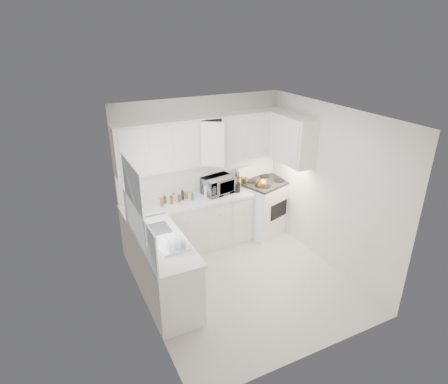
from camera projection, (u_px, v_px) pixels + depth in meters
floor at (244, 282)px, 5.87m from camera, size 3.20×3.20×0.00m
ceiling at (248, 115)px, 4.83m from camera, size 3.20×3.20×0.00m
wall_back at (201, 171)px, 6.66m from camera, size 3.00×0.00×3.00m
wall_front at (319, 265)px, 4.04m from camera, size 3.00×0.00×3.00m
wall_left at (142, 230)px, 4.74m from camera, size 0.00×3.20×3.20m
wall_right at (329, 188)px, 5.96m from camera, size 0.00×3.20×3.20m
window_blinds at (134, 201)px, 4.94m from camera, size 0.06×0.96×1.06m
lower_cabinets_back at (189, 226)px, 6.60m from camera, size 2.22×0.60×0.90m
lower_cabinets_left at (164, 271)px, 5.37m from camera, size 0.60×1.60×0.90m
countertop_back at (188, 201)px, 6.40m from camera, size 2.24×0.64×0.05m
countertop_left at (162, 242)px, 5.18m from camera, size 0.64×1.62×0.05m
backsplash_back at (202, 175)px, 6.69m from camera, size 2.98×0.02×0.55m
backsplash_left at (139, 228)px, 4.94m from camera, size 0.02×1.60×0.55m
upper_cabinets_back at (205, 163)px, 6.45m from camera, size 3.00×0.33×0.80m
upper_cabinets_right at (291, 162)px, 6.49m from camera, size 0.33×0.90×0.80m
sink at (154, 222)px, 5.41m from camera, size 0.42×0.38×0.30m
stove at (264, 199)px, 7.13m from camera, size 1.02×0.93×1.30m
tea_kettle at (261, 183)px, 6.76m from camera, size 0.32×0.28×0.25m
frying_pan at (268, 179)px, 7.21m from camera, size 0.33×0.49×0.04m
microwave at (218, 183)px, 6.58m from camera, size 0.59×0.40×0.37m
rice_cooker at (210, 189)px, 6.53m from camera, size 0.30×0.30×0.23m
paper_towel at (207, 183)px, 6.71m from camera, size 0.12×0.12×0.27m
utensil_crock at (237, 182)px, 6.62m from camera, size 0.15×0.15×0.39m
dish_rack at (173, 243)px, 4.93m from camera, size 0.38×0.30×0.20m
spice_left_0 at (159, 198)px, 6.28m from camera, size 0.06×0.06×0.13m
spice_left_1 at (165, 200)px, 6.24m from camera, size 0.06×0.06×0.13m
spice_left_2 at (168, 197)px, 6.35m from camera, size 0.06×0.06×0.13m
spice_left_3 at (174, 198)px, 6.30m from camera, size 0.06×0.06×0.13m
spice_left_4 at (176, 195)px, 6.41m from camera, size 0.06×0.06×0.13m
spice_left_5 at (182, 196)px, 6.36m from camera, size 0.06×0.06×0.13m
spice_left_6 at (184, 194)px, 6.47m from camera, size 0.06×0.06×0.13m
spice_left_7 at (190, 195)px, 6.42m from camera, size 0.06×0.06×0.13m
sauce_right_0 at (234, 182)px, 6.89m from camera, size 0.06×0.06×0.19m
sauce_right_1 at (238, 182)px, 6.86m from camera, size 0.06×0.06×0.19m
sauce_right_2 at (239, 181)px, 6.93m from camera, size 0.06×0.06×0.19m
sauce_right_3 at (244, 181)px, 6.90m from camera, size 0.06×0.06×0.19m
sauce_right_4 at (245, 180)px, 6.98m from camera, size 0.06×0.06×0.19m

